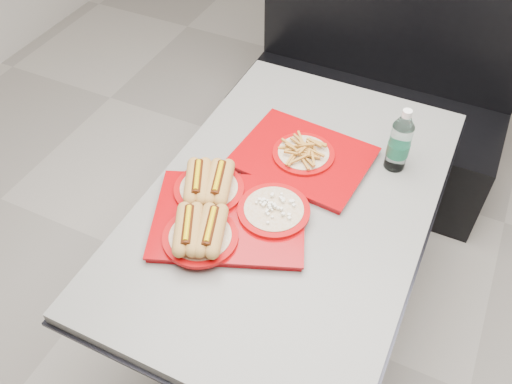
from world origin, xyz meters
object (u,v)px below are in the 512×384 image
at_px(tray_far, 303,155).
at_px(water_bottle, 400,143).
at_px(tray_near, 223,212).
at_px(booth_bench, 371,101).
at_px(diner_table, 287,230).

distance_m(tray_far, water_bottle, 0.33).
bearing_deg(tray_near, tray_far, 70.88).
relative_size(booth_bench, tray_far, 2.81).
height_order(diner_table, water_bottle, water_bottle).
bearing_deg(water_bottle, booth_bench, 108.98).
bearing_deg(tray_far, booth_bench, 88.12).
relative_size(tray_near, tray_far, 1.21).
xyz_separation_m(booth_bench, water_bottle, (0.27, -0.79, 0.45)).
bearing_deg(booth_bench, water_bottle, -71.02).
xyz_separation_m(tray_near, water_bottle, (0.43, 0.48, 0.07)).
height_order(diner_table, booth_bench, booth_bench).
distance_m(booth_bench, tray_near, 1.34).
xyz_separation_m(diner_table, booth_bench, (0.00, 1.09, -0.18)).
distance_m(booth_bench, tray_far, 0.98).
distance_m(booth_bench, water_bottle, 0.95).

